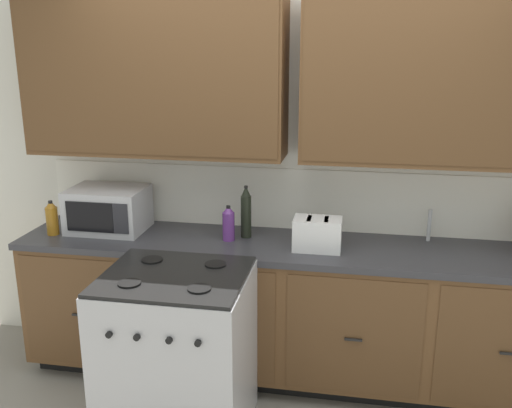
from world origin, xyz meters
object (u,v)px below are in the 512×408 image
Objects in this scene: microwave at (108,209)px; bottle_violet at (229,223)px; stove_range at (178,355)px; bottle_amber at (52,218)px; bottle_dark at (246,212)px; toaster at (317,234)px.

microwave is 2.17× the size of bottle_violet.
bottle_amber is at bearing 151.42° from stove_range.
bottle_dark is (1.22, 0.18, 0.05)m from bottle_amber.
toaster is 1.26× the size of bottle_amber.
bottle_amber is (-1.68, -0.03, 0.01)m from toaster.
microwave is at bearing 176.25° from bottle_violet.
toaster is at bearing -6.72° from bottle_violet.
microwave reaches higher than toaster.
bottle_violet is 1.13m from bottle_amber.
microwave is 2.16× the size of bottle_amber.
bottle_amber is at bearing -154.56° from microwave.
microwave is at bearing 175.05° from toaster.
toaster is 0.85× the size of bottle_dark.
bottle_dark is at bearing 8.20° from bottle_amber.
bottle_violet is (0.81, -0.05, -0.03)m from microwave.
bottle_violet is at bearing 4.89° from bottle_amber.
bottle_dark is at bearing 1.67° from microwave.
stove_range is at bearing -102.88° from bottle_violet.
stove_range is at bearing -45.72° from microwave.
stove_range is at bearing -28.58° from bottle_amber.
stove_range is 0.96m from bottle_dark.
bottle_violet reaches higher than toaster.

